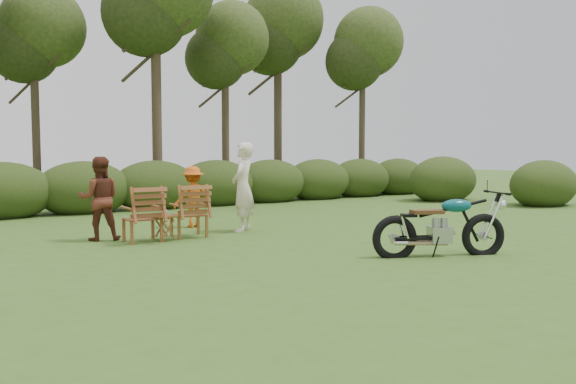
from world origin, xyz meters
TOP-DOWN VIEW (x-y plane):
  - ground at (0.00, 0.00)m, footprint 80.00×80.00m
  - tree_line at (0.50, 9.74)m, footprint 22.52×11.62m
  - motorcycle at (0.68, -0.67)m, footprint 2.18×1.60m
  - lawn_chair_right at (-1.62, 3.41)m, footprint 0.76×0.76m
  - lawn_chair_left at (-2.56, 3.35)m, footprint 0.71×0.71m
  - side_table at (-2.19, 3.23)m, footprint 0.48×0.41m
  - cup at (-2.17, 3.27)m, footprint 0.12×0.12m
  - adult_a at (-0.40, 3.43)m, footprint 0.78×0.76m
  - adult_b at (-3.13, 3.98)m, footprint 0.88×0.77m
  - child at (-0.93, 4.64)m, footprint 0.87×0.53m

SIDE VIEW (x-z plane):
  - ground at x=0.00m, z-range 0.00..0.00m
  - motorcycle at x=0.68m, z-range -0.59..0.59m
  - lawn_chair_right at x=-1.62m, z-range -0.50..0.50m
  - lawn_chair_left at x=-2.56m, z-range -0.50..0.50m
  - adult_a at x=-0.40m, z-range -0.91..0.91m
  - adult_b at x=-3.13m, z-range -0.77..0.77m
  - child at x=-0.93m, z-range -0.66..0.66m
  - side_table at x=-2.19m, z-range 0.00..0.47m
  - cup at x=-2.17m, z-range 0.47..0.56m
  - tree_line at x=0.50m, z-range -0.26..7.88m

